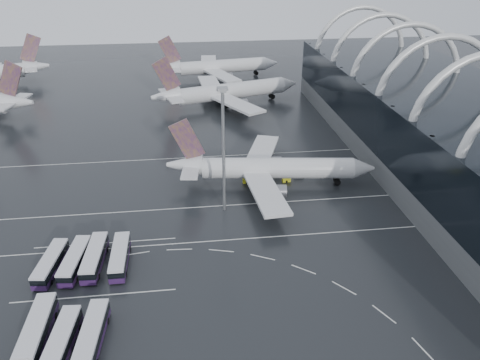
{
  "coord_description": "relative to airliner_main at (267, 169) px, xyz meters",
  "views": [
    {
      "loc": [
        -6.79,
        -81.23,
        54.58
      ],
      "look_at": [
        4.81,
        10.87,
        7.0
      ],
      "focal_mm": 35.0,
      "sensor_mm": 36.0,
      "label": 1
    }
  ],
  "objects": [
    {
      "name": "lane_marking_mid",
      "position": [
        -12.88,
        -9.27,
        -4.36
      ],
      "size": [
        120.0,
        0.25,
        0.01
      ],
      "primitive_type": "cube",
      "color": "silver",
      "rests_on": "ground"
    },
    {
      "name": "bus_bay_line_south",
      "position": [
        -36.88,
        -37.27,
        -4.36
      ],
      "size": [
        28.0,
        0.25,
        0.01
      ],
      "primitive_type": "cube",
      "color": "silver",
      "rests_on": "ground"
    },
    {
      "name": "bus_row_near_d",
      "position": [
        -33.16,
        -28.63,
        -2.66
      ],
      "size": [
        3.06,
        12.62,
        3.11
      ],
      "rotation": [
        0.0,
        0.0,
        1.57
      ],
      "color": "#311542",
      "rests_on": "ground"
    },
    {
      "name": "bus_row_near_a",
      "position": [
        -45.61,
        -29.12,
        -2.7
      ],
      "size": [
        4.33,
        12.57,
        3.03
      ],
      "rotation": [
        0.0,
        0.0,
        1.44
      ],
      "color": "#311542",
      "rests_on": "ground"
    },
    {
      "name": "gse_cart_belly_b",
      "position": [
        9.23,
        4.11,
        -3.7
      ],
      "size": [
        2.44,
        1.44,
        1.33
      ],
      "primitive_type": "cube",
      "color": "slate",
      "rests_on": "ground"
    },
    {
      "name": "bus_row_far_a",
      "position": [
        -43.72,
        -46.3,
        -2.52
      ],
      "size": [
        3.43,
        13.67,
        3.36
      ],
      "rotation": [
        0.0,
        0.0,
        1.56
      ],
      "color": "#311542",
      "rests_on": "ground"
    },
    {
      "name": "airliner_gate_b",
      "position": [
        -4.19,
        64.53,
        0.61
      ],
      "size": [
        56.45,
        50.06,
        19.9
      ],
      "rotation": [
        0.0,
        0.0,
        0.28
      ],
      "color": "silver",
      "rests_on": "ground"
    },
    {
      "name": "ground",
      "position": [
        -12.88,
        -21.27,
        -4.37
      ],
      "size": [
        420.0,
        420.0,
        0.0
      ],
      "primitive_type": "plane",
      "color": "black",
      "rests_on": "ground"
    },
    {
      "name": "gse_cart_belly_e",
      "position": [
        7.89,
        10.74,
        -3.85
      ],
      "size": [
        1.89,
        1.12,
        1.03
      ],
      "primitive_type": "cube",
      "color": "yellow",
      "rests_on": "ground"
    },
    {
      "name": "airliner_main",
      "position": [
        0.0,
        0.0,
        0.0
      ],
      "size": [
        51.49,
        44.81,
        17.43
      ],
      "rotation": [
        0.0,
        0.0,
        -0.13
      ],
      "color": "silver",
      "rests_on": "ground"
    },
    {
      "name": "terminal",
      "position": [
        48.68,
        -1.43,
        6.51
      ],
      "size": [
        42.0,
        160.0,
        34.9
      ],
      "color": "#515455",
      "rests_on": "ground"
    },
    {
      "name": "bus_bay_line_north",
      "position": [
        -36.88,
        -21.27,
        -4.36
      ],
      "size": [
        28.0,
        0.25,
        0.01
      ],
      "primitive_type": "cube",
      "color": "silver",
      "rests_on": "ground"
    },
    {
      "name": "gse_cart_belly_a",
      "position": [
        5.24,
        0.98,
        -3.8
      ],
      "size": [
        2.08,
        1.23,
        1.14
      ],
      "primitive_type": "cube",
      "color": "yellow",
      "rests_on": "ground"
    },
    {
      "name": "airliner_gate_c",
      "position": [
        -4.08,
        103.72,
        0.5
      ],
      "size": [
        54.59,
        49.86,
        19.45
      ],
      "rotation": [
        0.0,
        0.0,
        0.15
      ],
      "color": "silver",
      "rests_on": "ground"
    },
    {
      "name": "floodlight_mast",
      "position": [
        -11.7,
        -10.93,
        13.47
      ],
      "size": [
        2.17,
        2.17,
        28.36
      ],
      "color": "gray",
      "rests_on": "ground"
    },
    {
      "name": "lane_marking_near",
      "position": [
        -12.88,
        -23.27,
        -4.36
      ],
      "size": [
        120.0,
        0.25,
        0.01
      ],
      "primitive_type": "cube",
      "color": "silver",
      "rests_on": "ground"
    },
    {
      "name": "bus_row_far_b",
      "position": [
        -39.59,
        -49.03,
        -2.66
      ],
      "size": [
        3.98,
        12.84,
        3.11
      ],
      "rotation": [
        0.0,
        0.0,
        1.48
      ],
      "color": "#311542",
      "rests_on": "ground"
    },
    {
      "name": "bus_row_near_c",
      "position": [
        -37.83,
        -28.34,
        -2.62
      ],
      "size": [
        3.63,
        13.07,
        3.18
      ],
      "rotation": [
        0.0,
        0.0,
        1.52
      ],
      "color": "#311542",
      "rests_on": "ground"
    },
    {
      "name": "gse_cart_belly_c",
      "position": [
        -4.89,
        1.52,
        -3.83
      ],
      "size": [
        1.96,
        1.16,
        1.07
      ],
      "primitive_type": "cube",
      "color": "yellow",
      "rests_on": "ground"
    },
    {
      "name": "bus_row_near_b",
      "position": [
        -41.35,
        -28.81,
        -2.66
      ],
      "size": [
        4.27,
        12.82,
        3.1
      ],
      "rotation": [
        0.0,
        0.0,
        1.46
      ],
      "color": "#311542",
      "rests_on": "ground"
    },
    {
      "name": "lane_marking_far",
      "position": [
        -12.88,
        18.73,
        -4.36
      ],
      "size": [
        120.0,
        0.25,
        0.01
      ],
      "primitive_type": "cube",
      "color": "silver",
      "rests_on": "ground"
    },
    {
      "name": "bus_row_far_c",
      "position": [
        -35.29,
        -48.25,
        -2.63
      ],
      "size": [
        3.79,
        13.03,
        3.17
      ],
      "rotation": [
        0.0,
        0.0,
        1.5
      ],
      "color": "#311542",
      "rests_on": "ground"
    }
  ]
}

